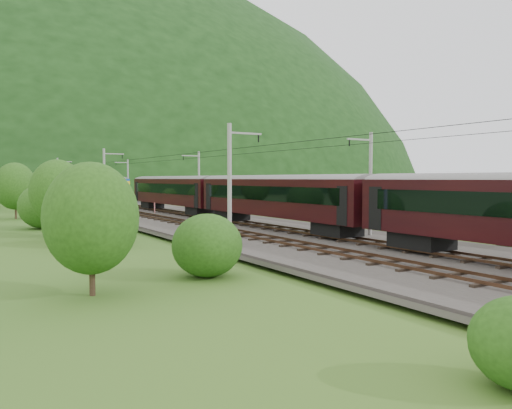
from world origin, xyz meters
TOP-DOWN VIEW (x-y plane):
  - ground at (0.00, 0.00)m, footprint 600.00×600.00m
  - railbed at (0.00, 10.00)m, footprint 14.00×220.00m
  - track_left at (-2.40, 10.00)m, footprint 2.40×220.00m
  - track_right at (2.40, 10.00)m, footprint 2.40×220.00m
  - catenary_left at (-6.12, 32.00)m, footprint 2.54×192.28m
  - catenary_right at (6.12, 32.00)m, footprint 2.54×192.28m
  - overhead_wires at (0.00, 10.00)m, footprint 4.83×198.00m
  - mountain_main at (0.00, 260.00)m, footprint 504.00×360.00m
  - train at (2.40, -4.64)m, footprint 3.14×150.18m
  - hazard_post_near at (0.00, 42.31)m, footprint 0.18×0.18m
  - hazard_post_far at (0.23, 32.55)m, footprint 0.14×0.14m
  - signal at (-4.47, 40.82)m, footprint 0.22×0.22m
  - vegetation_left at (-13.92, 25.83)m, footprint 12.01×142.39m
  - vegetation_right at (11.71, 20.30)m, footprint 7.24×103.83m

SIDE VIEW (x-z plane):
  - ground at x=0.00m, z-range 0.00..0.00m
  - mountain_main at x=0.00m, z-range -122.00..122.00m
  - railbed at x=0.00m, z-range 0.00..0.30m
  - track_left at x=-2.40m, z-range 0.24..0.51m
  - track_right at x=2.40m, z-range 0.24..0.51m
  - hazard_post_far at x=0.23m, z-range 0.30..1.65m
  - hazard_post_near at x=0.00m, z-range 0.30..2.00m
  - vegetation_right at x=11.71m, z-range -0.20..2.94m
  - signal at x=-4.47m, z-range 0.47..2.42m
  - vegetation_left at x=-13.92m, z-range -0.60..6.00m
  - train at x=2.40m, z-range 0.96..6.43m
  - catenary_left at x=-6.12m, z-range 0.50..8.50m
  - catenary_right at x=6.12m, z-range 0.50..8.50m
  - overhead_wires at x=0.00m, z-range 7.08..7.12m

